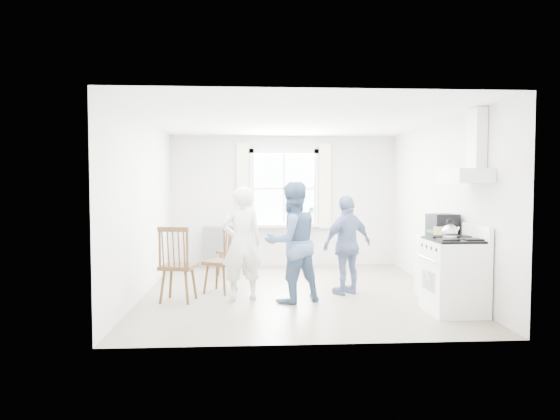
# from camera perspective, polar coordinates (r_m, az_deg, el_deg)

# --- Properties ---
(room_shell) EXTENTS (4.62, 5.12, 2.64)m
(room_shell) POSITION_cam_1_polar(r_m,az_deg,el_deg) (7.53, 1.73, 0.39)
(room_shell) COLOR gray
(room_shell) RESTS_ON ground
(window_assembly) EXTENTS (1.88, 0.24, 1.70)m
(window_assembly) POSITION_cam_1_polar(r_m,az_deg,el_deg) (9.96, 0.45, 1.96)
(window_assembly) COLOR white
(window_assembly) RESTS_ON room_shell
(range_hood) EXTENTS (0.45, 0.76, 0.94)m
(range_hood) POSITION_cam_1_polar(r_m,az_deg,el_deg) (6.74, 20.75, 5.00)
(range_hood) COLOR silver
(range_hood) RESTS_ON room_shell
(shelf_unit) EXTENTS (0.40, 0.30, 0.80)m
(shelf_unit) POSITION_cam_1_polar(r_m,az_deg,el_deg) (9.93, -7.61, -4.22)
(shelf_unit) COLOR slate
(shelf_unit) RESTS_ON ground
(gas_stove) EXTENTS (0.68, 0.76, 1.12)m
(gas_stove) POSITION_cam_1_polar(r_m,az_deg,el_deg) (6.77, 19.27, -7.03)
(gas_stove) COLOR white
(gas_stove) RESTS_ON ground
(kettle) EXTENTS (0.19, 0.19, 0.27)m
(kettle) POSITION_cam_1_polar(r_m,az_deg,el_deg) (6.57, 18.84, -2.41)
(kettle) COLOR silver
(kettle) RESTS_ON gas_stove
(low_cabinet) EXTENTS (0.50, 0.55, 0.90)m
(low_cabinet) POSITION_cam_1_polar(r_m,az_deg,el_deg) (7.44, 17.67, -6.37)
(low_cabinet) COLOR silver
(low_cabinet) RESTS_ON ground
(stereo_stack) EXTENTS (0.41, 0.38, 0.32)m
(stereo_stack) POSITION_cam_1_polar(r_m,az_deg,el_deg) (7.33, 18.08, -1.69)
(stereo_stack) COLOR black
(stereo_stack) RESTS_ON low_cabinet
(cardboard_box) EXTENTS (0.30, 0.25, 0.16)m
(cardboard_box) POSITION_cam_1_polar(r_m,az_deg,el_deg) (7.17, 18.36, -2.45)
(cardboard_box) COLOR #977C49
(cardboard_box) RESTS_ON low_cabinet
(windsor_chair_a) EXTENTS (0.54, 0.54, 0.93)m
(windsor_chair_a) POSITION_cam_1_polar(r_m,az_deg,el_deg) (8.92, -5.21, -3.95)
(windsor_chair_a) COLOR #432A15
(windsor_chair_a) RESTS_ON ground
(windsor_chair_b) EXTENTS (0.53, 0.52, 1.07)m
(windsor_chair_b) POSITION_cam_1_polar(r_m,az_deg,el_deg) (7.02, -11.88, -5.17)
(windsor_chair_b) COLOR #432A15
(windsor_chair_b) RESTS_ON ground
(windsor_chair_c) EXTENTS (0.56, 0.56, 1.01)m
(windsor_chair_c) POSITION_cam_1_polar(r_m,az_deg,el_deg) (7.56, -6.13, -4.82)
(windsor_chair_c) COLOR #432A15
(windsor_chair_c) RESTS_ON ground
(person_left) EXTENTS (0.70, 0.70, 1.61)m
(person_left) POSITION_cam_1_polar(r_m,az_deg,el_deg) (7.07, -4.39, -3.83)
(person_left) COLOR white
(person_left) RESTS_ON ground
(person_mid) EXTENTS (1.08, 1.08, 1.67)m
(person_mid) POSITION_cam_1_polar(r_m,az_deg,el_deg) (6.92, 1.37, -3.69)
(person_mid) COLOR #4B668C
(person_mid) RESTS_ON ground
(person_right) EXTENTS (1.18, 1.18, 1.47)m
(person_right) POSITION_cam_1_polar(r_m,az_deg,el_deg) (7.50, 7.71, -3.96)
(person_right) COLOR navy
(person_right) RESTS_ON ground
(potted_plant) EXTENTS (0.20, 0.20, 0.34)m
(potted_plant) POSITION_cam_1_polar(r_m,az_deg,el_deg) (9.94, 3.40, -0.61)
(potted_plant) COLOR #367B3B
(potted_plant) RESTS_ON window_assembly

